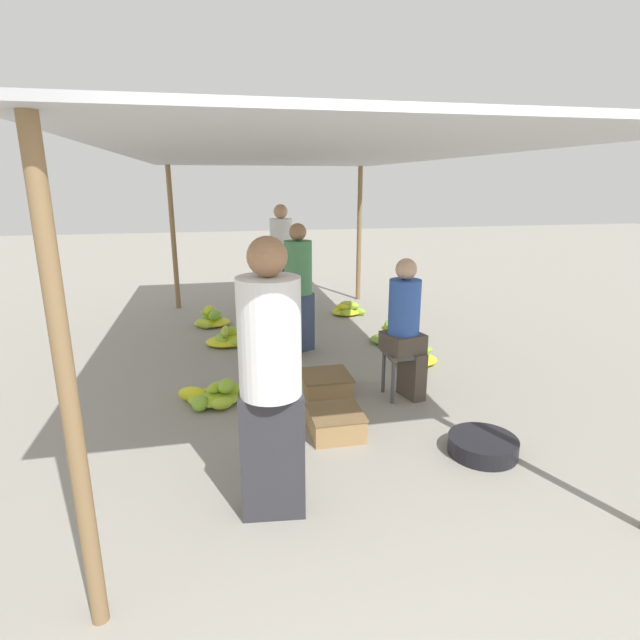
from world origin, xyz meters
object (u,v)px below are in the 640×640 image
vendor_foreground (271,379)px  banana_pile_left_2 (212,319)px  crate_far (279,346)px  crate_mid (336,423)px  vendor_seated (406,326)px  banana_pile_left_0 (227,339)px  banana_pile_right_1 (415,357)px  crate_near (326,383)px  shopper_walking_far (298,286)px  banana_pile_right_2 (389,336)px  stool (402,360)px  shopper_walking_mid (281,256)px  basin_black (483,446)px  banana_pile_right_0 (348,310)px  banana_pile_left_1 (214,395)px

vendor_foreground → banana_pile_left_2: (-0.38, 4.46, -0.81)m
banana_pile_left_2 → crate_far: size_ratio=1.12×
vendor_foreground → crate_mid: bearing=55.0°
vendor_seated → banana_pile_left_0: bearing=129.4°
banana_pile_left_2 → banana_pile_right_1: bearing=-41.5°
crate_near → shopper_walking_far: (-0.05, 1.33, 0.72)m
crate_near → crate_mid: (-0.11, -0.88, 0.01)m
banana_pile_left_0 → vendor_foreground: bearing=-86.9°
banana_pile_right_2 → crate_far: banana_pile_right_2 is taller
stool → banana_pile_right_2: 1.74m
crate_near → crate_far: size_ratio=1.01×
banana_pile_left_2 → crate_near: banana_pile_left_2 is taller
shopper_walking_mid → crate_mid: bearing=-92.0°
shopper_walking_far → basin_black: bearing=-70.2°
banana_pile_left_2 → shopper_walking_far: bearing=-51.7°
banana_pile_left_0 → banana_pile_right_0: (1.93, 1.12, 0.00)m
vendor_seated → banana_pile_right_2: bearing=74.9°
basin_black → crate_mid: (-1.05, 0.53, 0.04)m
vendor_seated → crate_near: vendor_seated is taller
banana_pile_right_2 → crate_mid: size_ratio=1.12×
stool → banana_pile_left_1: size_ratio=0.64×
banana_pile_right_0 → shopper_walking_far: (-1.05, -1.54, 0.74)m
shopper_walking_far → vendor_foreground: bearing=-102.6°
vendor_foreground → vendor_seated: 2.11m
stool → banana_pile_right_0: size_ratio=0.87×
banana_pile_right_1 → banana_pile_right_2: bearing=93.4°
banana_pile_right_1 → banana_pile_left_2: bearing=138.5°
vendor_foreground → banana_pile_right_1: (1.95, 2.39, -0.84)m
basin_black → crate_far: size_ratio=1.12×
basin_black → banana_pile_left_1: size_ratio=0.71×
banana_pile_right_0 → stool: bearing=-95.5°
banana_pile_left_0 → crate_mid: bearing=-72.8°
vendor_foreground → banana_pile_left_2: bearing=94.9°
banana_pile_left_0 → shopper_walking_far: (0.88, -0.42, 0.74)m
crate_near → vendor_seated: bearing=-19.9°
banana_pile_left_1 → banana_pile_right_0: size_ratio=1.37×
vendor_seated → crate_near: bearing=160.1°
vendor_foreground → shopper_walking_mid: vendor_foreground is taller
crate_mid → basin_black: bearing=-26.9°
banana_pile_right_2 → banana_pile_left_0: bearing=170.5°
vendor_foreground → vendor_seated: (1.46, 1.51, -0.19)m
banana_pile_left_2 → shopper_walking_far: shopper_walking_far is taller
stool → banana_pile_right_1: stool is taller
stool → crate_mid: size_ratio=1.08×
stool → banana_pile_left_1: 1.84m
banana_pile_right_1 → banana_pile_right_0: bearing=95.4°
banana_pile_left_0 → banana_pile_left_2: banana_pile_left_2 is taller
stool → banana_pile_right_1: (0.51, 0.87, -0.30)m
vendor_foreground → banana_pile_left_0: vendor_foreground is taller
banana_pile_left_0 → banana_pile_right_1: size_ratio=1.05×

